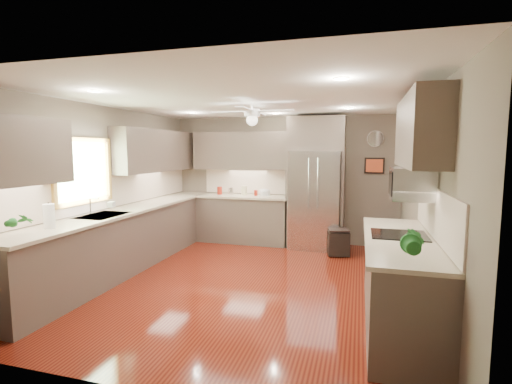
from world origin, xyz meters
The scene contains 28 objects.
floor centered at (0.00, 0.00, 0.00)m, with size 5.00×5.00×0.00m, color #460F09.
ceiling centered at (0.00, 0.00, 2.50)m, with size 5.00×5.00×0.00m, color white.
wall_back centered at (0.00, 2.50, 1.25)m, with size 4.50×4.50×0.00m, color #675C4E.
wall_front centered at (0.00, -2.50, 1.25)m, with size 4.50×4.50×0.00m, color #675C4E.
wall_left centered at (-2.25, 0.00, 1.25)m, with size 5.00×5.00×0.00m, color #675C4E.
wall_right centered at (2.25, 0.00, 1.25)m, with size 5.00×5.00×0.00m, color #675C4E.
canister_a centered at (-1.25, 2.21, 1.02)m, with size 0.10×0.10×0.16m, color maroon.
canister_b centered at (-1.01, 2.24, 1.01)m, with size 0.10×0.10×0.15m, color silver.
canister_c centered at (-0.74, 2.25, 1.03)m, with size 0.12×0.12×0.19m, color #C0BC90.
canister_d centered at (-0.47, 2.18, 1.00)m, with size 0.07×0.07×0.11m, color maroon.
soap_bottle centered at (-2.06, -0.11, 1.03)m, with size 0.08×0.09×0.19m, color white.
potted_plant_left centered at (-1.94, -1.80, 1.10)m, with size 0.17×0.11×0.32m, color #1B6120.
potted_plant_right centered at (1.90, -1.78, 1.12)m, with size 0.20×0.16×0.37m, color #1B6120.
bowl centered at (-0.31, 2.22, 0.97)m, with size 0.23×0.23×0.06m, color #C0BC90.
left_run centered at (-1.95, 0.15, 0.48)m, with size 0.65×4.70×1.45m.
back_run centered at (-0.72, 2.20, 0.48)m, with size 1.85×0.65×1.45m.
uppers centered at (-0.74, 0.71, 1.87)m, with size 4.50×4.70×0.95m.
window centered at (-2.22, -0.50, 1.55)m, with size 0.05×1.12×0.92m.
sink centered at (-1.93, -0.50, 0.91)m, with size 0.50×0.70×0.32m.
refrigerator centered at (0.70, 2.16, 1.19)m, with size 1.06×0.75×2.45m.
right_run centered at (1.93, -0.80, 0.48)m, with size 0.70×2.20×1.45m.
microwave centered at (2.03, -0.55, 1.48)m, with size 0.43×0.55×0.34m.
ceiling_fan centered at (0.00, 0.30, 2.33)m, with size 1.18×1.18×0.32m.
recessed_lights centered at (-0.04, 0.40, 2.49)m, with size 2.84×3.14×0.01m.
wall_clock centered at (1.75, 2.48, 2.05)m, with size 0.30×0.03×0.30m.
framed_print centered at (1.75, 2.48, 1.55)m, with size 0.36×0.03×0.30m.
stool centered at (1.16, 1.69, 0.24)m, with size 0.42×0.42×0.45m.
paper_towel centered at (-1.94, -1.41, 1.08)m, with size 0.12×0.12×0.31m.
Camera 1 is at (1.49, -4.80, 1.83)m, focal length 26.00 mm.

